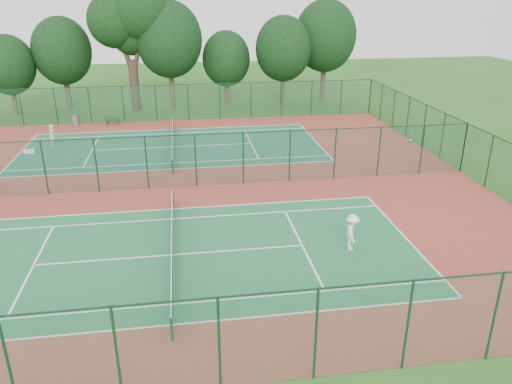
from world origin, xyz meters
TOP-DOWN VIEW (x-y plane):
  - ground at (0.00, 0.00)m, footprint 120.00×120.00m
  - red_pad at (0.00, 0.00)m, footprint 40.00×36.00m
  - court_near at (0.00, -9.00)m, footprint 23.77×10.97m
  - court_far at (0.00, 9.00)m, footprint 23.77×10.97m
  - fence_north at (0.00, 18.00)m, footprint 40.00×0.09m
  - fence_south at (0.00, -18.00)m, footprint 40.00×0.09m
  - fence_east at (20.00, 0.00)m, footprint 0.09×36.00m
  - fence_divider at (0.00, 0.00)m, footprint 40.00×0.09m
  - tennis_net_near at (0.00, -9.00)m, footprint 0.10×12.90m
  - tennis_net_far at (0.00, 9.00)m, footprint 0.10×12.90m
  - player_near at (8.69, -9.73)m, footprint 0.92×1.31m
  - player_far at (-9.66, 10.65)m, footprint 0.55×0.72m
  - trash_bin at (-9.04, 17.32)m, footprint 0.59×0.59m
  - bench at (-5.67, 17.11)m, footprint 1.32×0.51m
  - kit_bag at (-11.14, 9.04)m, footprint 0.82×0.41m
  - stray_ball_a at (3.39, -0.65)m, footprint 0.06×0.06m
  - stray_ball_b at (6.48, -0.27)m, footprint 0.06×0.06m
  - stray_ball_c at (-3.65, -0.69)m, footprint 0.06×0.06m
  - big_tree at (-3.76, 23.59)m, footprint 8.34×6.11m
  - evergreen_row at (0.50, 24.25)m, footprint 39.00×5.00m

SIDE VIEW (x-z plane):
  - ground at x=0.00m, z-range 0.00..0.00m
  - evergreen_row at x=0.50m, z-range -6.00..6.00m
  - red_pad at x=0.00m, z-range 0.00..0.01m
  - court_near at x=0.00m, z-range 0.01..0.02m
  - court_far at x=0.00m, z-range 0.01..0.02m
  - stray_ball_a at x=3.39m, z-range 0.01..0.07m
  - stray_ball_b at x=6.48m, z-range 0.01..0.07m
  - stray_ball_c at x=-3.65m, z-range 0.01..0.07m
  - kit_bag at x=-11.14m, z-range 0.01..0.30m
  - bench at x=-5.67m, z-range 0.02..0.81m
  - trash_bin at x=-9.04m, z-range 0.01..1.03m
  - tennis_net_near at x=0.00m, z-range 0.06..1.03m
  - tennis_net_far at x=0.00m, z-range 0.06..1.03m
  - player_far at x=-9.66m, z-range 0.02..1.80m
  - player_near at x=8.69m, z-range 0.02..1.86m
  - fence_east at x=20.00m, z-range 0.01..3.51m
  - fence_north at x=0.00m, z-range 0.01..3.51m
  - fence_south at x=0.00m, z-range 0.01..3.51m
  - fence_divider at x=0.00m, z-range 0.01..3.51m
  - big_tree at x=-3.76m, z-range 2.67..15.49m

